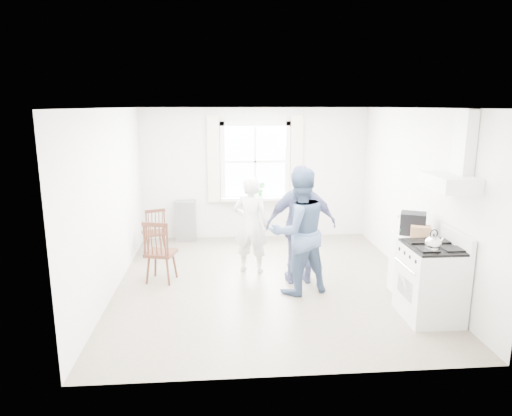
{
  "coord_description": "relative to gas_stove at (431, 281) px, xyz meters",
  "views": [
    {
      "loc": [
        -0.7,
        -6.52,
        2.63
      ],
      "look_at": [
        -0.16,
        0.2,
        1.12
      ],
      "focal_mm": 32.0,
      "sensor_mm": 36.0,
      "label": 1
    }
  ],
  "objects": [
    {
      "name": "room_shell",
      "position": [
        -1.91,
        1.35,
        0.82
      ],
      "size": [
        4.62,
        5.12,
        2.64
      ],
      "color": "gray",
      "rests_on": "ground"
    },
    {
      "name": "shelf_unit",
      "position": [
        -3.31,
        3.68,
        -0.08
      ],
      "size": [
        0.4,
        0.3,
        0.8
      ],
      "primitive_type": "cube",
      "color": "gray",
      "rests_on": "ground"
    },
    {
      "name": "person_mid",
      "position": [
        -1.52,
        0.95,
        0.41
      ],
      "size": [
        1.1,
        1.1,
        1.8
      ],
      "primitive_type": "imported",
      "rotation": [
        0.0,
        0.0,
        3.46
      ],
      "color": "#465C82",
      "rests_on": "ground"
    },
    {
      "name": "window_assembly",
      "position": [
        -1.91,
        3.8,
        0.98
      ],
      "size": [
        1.88,
        0.24,
        1.7
      ],
      "color": "white",
      "rests_on": "room_shell"
    },
    {
      "name": "person_left",
      "position": [
        -2.13,
        1.84,
        0.3
      ],
      "size": [
        0.71,
        0.71,
        1.56
      ],
      "primitive_type": "imported",
      "rotation": [
        0.0,
        0.0,
        2.84
      ],
      "color": "silver",
      "rests_on": "ground"
    },
    {
      "name": "low_cabinet",
      "position": [
        0.07,
        0.7,
        -0.03
      ],
      "size": [
        0.5,
        0.55,
        0.9
      ],
      "primitive_type": "cube",
      "color": "white",
      "rests_on": "ground"
    },
    {
      "name": "range_hood",
      "position": [
        0.16,
        -0.0,
        1.42
      ],
      "size": [
        0.45,
        0.76,
        0.94
      ],
      "color": "white",
      "rests_on": "room_shell"
    },
    {
      "name": "gas_stove",
      "position": [
        0.0,
        0.0,
        0.0
      ],
      "size": [
        0.68,
        0.76,
        1.12
      ],
      "color": "silver",
      "rests_on": "ground"
    },
    {
      "name": "windsor_chair_a",
      "position": [
        -3.78,
        2.74,
        0.05
      ],
      "size": [
        0.48,
        0.47,
        0.88
      ],
      "color": "#3F1F14",
      "rests_on": "ground"
    },
    {
      "name": "kettle",
      "position": [
        -0.11,
        -0.19,
        0.56
      ],
      "size": [
        0.19,
        0.19,
        0.26
      ],
      "color": "silver",
      "rests_on": "gas_stove"
    },
    {
      "name": "windsor_chair_b",
      "position": [
        -3.56,
        1.42,
        0.11
      ],
      "size": [
        0.5,
        0.49,
        0.98
      ],
      "color": "#3F1F14",
      "rests_on": "ground"
    },
    {
      "name": "person_right",
      "position": [
        -1.42,
        1.32,
        0.41
      ],
      "size": [
        1.06,
        1.06,
        1.79
      ],
      "primitive_type": "imported",
      "rotation": [
        0.0,
        0.0,
        3.13
      ],
      "color": "navy",
      "rests_on": "ground"
    },
    {
      "name": "potted_plant",
      "position": [
        -1.81,
        3.71,
        0.52
      ],
      "size": [
        0.18,
        0.18,
        0.31
      ],
      "primitive_type": "imported",
      "rotation": [
        0.0,
        0.0,
        -0.09
      ],
      "color": "#2E6931",
      "rests_on": "window_assembly"
    },
    {
      "name": "stereo_stack",
      "position": [
        0.03,
        0.71,
        0.56
      ],
      "size": [
        0.43,
        0.41,
        0.3
      ],
      "color": "black",
      "rests_on": "low_cabinet"
    },
    {
      "name": "cardboard_box",
      "position": [
        0.05,
        0.5,
        0.5
      ],
      "size": [
        0.3,
        0.26,
        0.16
      ],
      "primitive_type": "cube",
      "rotation": [
        0.0,
        0.0,
        -0.36
      ],
      "color": "#A87951",
      "rests_on": "low_cabinet"
    }
  ]
}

